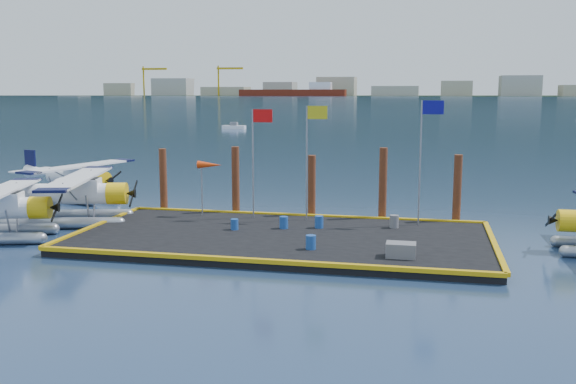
# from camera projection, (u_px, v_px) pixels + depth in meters

# --- Properties ---
(ground) EXTENTS (4000.00, 4000.00, 0.00)m
(ground) POSITION_uv_depth(u_px,v_px,m) (282.00, 242.00, 31.56)
(ground) COLOR #19294B
(ground) RESTS_ON ground
(dock) EXTENTS (20.00, 10.00, 0.40)m
(dock) POSITION_uv_depth(u_px,v_px,m) (282.00, 239.00, 31.53)
(dock) COLOR black
(dock) RESTS_ON ground
(dock_bumpers) EXTENTS (20.25, 10.25, 0.18)m
(dock_bumpers) POSITION_uv_depth(u_px,v_px,m) (282.00, 233.00, 31.49)
(dock_bumpers) COLOR #CB9D0B
(dock_bumpers) RESTS_ON dock
(far_backdrop) EXTENTS (3050.00, 2050.00, 810.00)m
(far_backdrop) POSITION_uv_depth(u_px,v_px,m) (521.00, 90.00, 1656.93)
(far_backdrop) COLOR black
(far_backdrop) RESTS_ON ground
(seaplane_b) EXTENTS (9.33, 10.07, 3.58)m
(seaplane_b) POSITION_uv_depth(u_px,v_px,m) (72.00, 197.00, 35.58)
(seaplane_b) COLOR #959AA3
(seaplane_b) RESTS_ON ground
(seaplane_c) EXTENTS (8.48, 9.08, 3.24)m
(seaplane_c) POSITION_uv_depth(u_px,v_px,m) (77.00, 180.00, 43.48)
(seaplane_c) COLOR #959AA3
(seaplane_c) RESTS_ON ground
(drum_0) EXTENTS (0.39, 0.39, 0.55)m
(drum_0) POSITION_uv_depth(u_px,v_px,m) (234.00, 224.00, 32.58)
(drum_0) COLOR #1A4593
(drum_0) RESTS_ON dock
(drum_1) EXTENTS (0.45, 0.45, 0.64)m
(drum_1) POSITION_uv_depth(u_px,v_px,m) (311.00, 242.00, 28.55)
(drum_1) COLOR #1A4593
(drum_1) RESTS_ON dock
(drum_2) EXTENTS (0.44, 0.44, 0.62)m
(drum_2) POSITION_uv_depth(u_px,v_px,m) (319.00, 222.00, 32.99)
(drum_2) COLOR #1A4593
(drum_2) RESTS_ON dock
(drum_4) EXTENTS (0.47, 0.47, 0.66)m
(drum_4) POSITION_uv_depth(u_px,v_px,m) (394.00, 221.00, 33.02)
(drum_4) COLOR slate
(drum_4) RESTS_ON dock
(drum_5) EXTENTS (0.44, 0.44, 0.62)m
(drum_5) POSITION_uv_depth(u_px,v_px,m) (284.00, 222.00, 32.87)
(drum_5) COLOR #1A4593
(drum_5) RESTS_ON dock
(crate) EXTENTS (1.25, 0.83, 0.62)m
(crate) POSITION_uv_depth(u_px,v_px,m) (401.00, 250.00, 27.18)
(crate) COLOR slate
(crate) RESTS_ON dock
(flagpole_red) EXTENTS (1.14, 0.08, 6.00)m
(flagpole_red) POSITION_uv_depth(u_px,v_px,m) (257.00, 146.00, 35.02)
(flagpole_red) COLOR gray
(flagpole_red) RESTS_ON dock
(flagpole_yellow) EXTENTS (1.14, 0.08, 6.20)m
(flagpole_yellow) POSITION_uv_depth(u_px,v_px,m) (310.00, 145.00, 34.38)
(flagpole_yellow) COLOR gray
(flagpole_yellow) RESTS_ON dock
(flagpole_blue) EXTENTS (1.14, 0.08, 6.50)m
(flagpole_blue) POSITION_uv_depth(u_px,v_px,m) (425.00, 144.00, 33.09)
(flagpole_blue) COLOR gray
(flagpole_blue) RESTS_ON dock
(windsock) EXTENTS (1.40, 0.44, 3.12)m
(windsock) POSITION_uv_depth(u_px,v_px,m) (209.00, 166.00, 35.78)
(windsock) COLOR gray
(windsock) RESTS_ON dock
(piling_0) EXTENTS (0.44, 0.44, 4.00)m
(piling_0) POSITION_uv_depth(u_px,v_px,m) (163.00, 182.00, 38.24)
(piling_0) COLOR #452313
(piling_0) RESTS_ON ground
(piling_1) EXTENTS (0.44, 0.44, 4.20)m
(piling_1) POSITION_uv_depth(u_px,v_px,m) (236.00, 183.00, 37.28)
(piling_1) COLOR #452313
(piling_1) RESTS_ON ground
(piling_2) EXTENTS (0.44, 0.44, 3.80)m
(piling_2) POSITION_uv_depth(u_px,v_px,m) (312.00, 189.00, 36.37)
(piling_2) COLOR #452313
(piling_2) RESTS_ON ground
(piling_3) EXTENTS (0.44, 0.44, 4.30)m
(piling_3) POSITION_uv_depth(u_px,v_px,m) (383.00, 186.00, 35.50)
(piling_3) COLOR #452313
(piling_3) RESTS_ON ground
(piling_4) EXTENTS (0.44, 0.44, 4.00)m
(piling_4) POSITION_uv_depth(u_px,v_px,m) (457.00, 191.00, 34.68)
(piling_4) COLOR #452313
(piling_4) RESTS_ON ground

